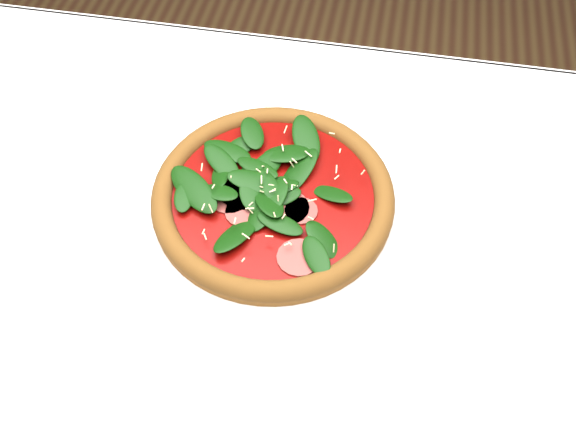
# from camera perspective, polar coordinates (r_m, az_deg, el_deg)

# --- Properties ---
(ground) EXTENTS (6.00, 6.00, 0.00)m
(ground) POSITION_cam_1_polar(r_m,az_deg,el_deg) (1.52, -1.96, -17.93)
(ground) COLOR brown
(ground) RESTS_ON ground
(dining_table) EXTENTS (1.21, 0.81, 0.75)m
(dining_table) POSITION_cam_1_polar(r_m,az_deg,el_deg) (0.93, -3.05, -4.79)
(dining_table) COLOR white
(dining_table) RESTS_ON ground
(plate) EXTENTS (0.37, 0.37, 0.02)m
(plate) POSITION_cam_1_polar(r_m,az_deg,el_deg) (0.86, -1.32, 1.11)
(plate) COLOR white
(plate) RESTS_ON dining_table
(pizza) EXTENTS (0.41, 0.41, 0.04)m
(pizza) POSITION_cam_1_polar(r_m,az_deg,el_deg) (0.85, -1.34, 2.00)
(pizza) COLOR olive
(pizza) RESTS_ON plate
(saucer_far) EXTENTS (0.13, 0.13, 0.01)m
(saucer_far) POSITION_cam_1_polar(r_m,az_deg,el_deg) (1.06, 19.48, 9.84)
(saucer_far) COLOR white
(saucer_far) RESTS_ON dining_table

